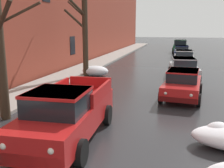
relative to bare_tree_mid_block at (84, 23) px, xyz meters
The scene contains 10 objects.
left_sidewalk_slab 3.97m from the bare_tree_mid_block, 151.03° to the right, with size 2.48×80.00×0.14m, color gray.
brick_townhouse_facade 3.45m from the bare_tree_mid_block, 166.90° to the right, with size 0.63×80.00×10.70m.
snow_bank_mid_block_left 3.51m from the bare_tree_mid_block, 38.38° to the left, with size 1.94×1.41×0.75m.
bare_tree_mid_block is the anchor object (origin of this frame).
pickup_truck_red_approaching_near_lane 11.41m from the bare_tree_mid_block, 73.01° to the right, with size 2.21×5.20×1.76m.
sedan_red_parked_kerbside_close 8.63m from the bare_tree_mid_block, 33.17° to the right, with size 2.17×4.05×1.42m.
sedan_silver_parked_kerbside_mid 7.64m from the bare_tree_mid_block, 10.01° to the left, with size 2.23×4.45×1.42m.
sedan_white_parked_far_down_block 10.86m from the bare_tree_mid_block, 47.84° to the left, with size 1.98×4.20×1.42m.
sedan_darkblue_queued_behind_truck 16.36m from the bare_tree_mid_block, 64.87° to the left, with size 2.00×4.31×1.42m.
suv_green_at_far_intersection 22.31m from the bare_tree_mid_block, 72.49° to the left, with size 2.12×4.27×1.82m.
Camera 1 is at (2.05, 0.92, 3.50)m, focal length 42.26 mm.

